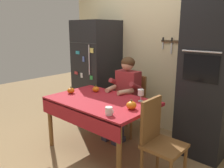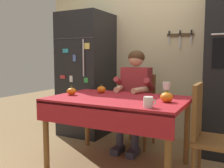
{
  "view_description": "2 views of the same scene",
  "coord_description": "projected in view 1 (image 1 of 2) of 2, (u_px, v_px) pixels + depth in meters",
  "views": [
    {
      "loc": [
        2.02,
        -1.95,
        1.65
      ],
      "look_at": [
        0.13,
        0.17,
        0.96
      ],
      "focal_mm": 36.41,
      "sensor_mm": 36.0,
      "label": 1
    },
    {
      "loc": [
        1.13,
        -2.2,
        1.16
      ],
      "look_at": [
        -0.12,
        0.19,
        0.87
      ],
      "focal_mm": 39.85,
      "sensor_mm": 36.0,
      "label": 2
    }
  ],
  "objects": [
    {
      "name": "dining_table",
      "position": [
        100.0,
        106.0,
        3.02
      ],
      "size": [
        1.4,
        0.9,
        0.74
      ],
      "color": "brown",
      "rests_on": "ground"
    },
    {
      "name": "pumpkin_small",
      "position": [
        131.0,
        105.0,
        2.64
      ],
      "size": [
        0.12,
        0.12,
        0.12
      ],
      "color": "orange",
      "rests_on": "dining_table"
    },
    {
      "name": "refrigerator",
      "position": [
        97.0,
        70.0,
        4.21
      ],
      "size": [
        0.68,
        0.71,
        1.8
      ],
      "color": "black",
      "rests_on": "ground"
    },
    {
      "name": "chair_behind_person",
      "position": [
        132.0,
        102.0,
        3.66
      ],
      "size": [
        0.4,
        0.4,
        0.93
      ],
      "color": "brown",
      "rests_on": "ground"
    },
    {
      "name": "chair_right_side",
      "position": [
        158.0,
        137.0,
        2.46
      ],
      "size": [
        0.4,
        0.4,
        0.93
      ],
      "color": "brown",
      "rests_on": "ground"
    },
    {
      "name": "coffee_mug",
      "position": [
        109.0,
        111.0,
        2.46
      ],
      "size": [
        0.11,
        0.08,
        0.09
      ],
      "color": "white",
      "rests_on": "dining_table"
    },
    {
      "name": "ground_plane",
      "position": [
        97.0,
        153.0,
        3.12
      ],
      "size": [
        10.0,
        10.0,
        0.0
      ],
      "primitive_type": "plane",
      "color": "#93754C",
      "rests_on": "ground"
    },
    {
      "name": "back_wall_assembly",
      "position": [
        156.0,
        51.0,
        3.76
      ],
      "size": [
        3.7,
        0.13,
        2.6
      ],
      "color": "beige",
      "rests_on": "ground"
    },
    {
      "name": "wall_oven",
      "position": [
        208.0,
        77.0,
        2.91
      ],
      "size": [
        0.6,
        0.64,
        2.1
      ],
      "color": "black",
      "rests_on": "ground"
    },
    {
      "name": "wine_glass",
      "position": [
        141.0,
        93.0,
        2.91
      ],
      "size": [
        0.08,
        0.08,
        0.16
      ],
      "color": "white",
      "rests_on": "dining_table"
    },
    {
      "name": "pumpkin_medium",
      "position": [
        96.0,
        89.0,
        3.37
      ],
      "size": [
        0.1,
        0.1,
        0.1
      ],
      "color": "orange",
      "rests_on": "dining_table"
    },
    {
      "name": "seated_person",
      "position": [
        125.0,
        90.0,
        3.47
      ],
      "size": [
        0.47,
        0.55,
        1.25
      ],
      "color": "#38384C",
      "rests_on": "ground"
    },
    {
      "name": "pumpkin_large",
      "position": [
        71.0,
        91.0,
        3.29
      ],
      "size": [
        0.1,
        0.1,
        0.1
      ],
      "color": "orange",
      "rests_on": "dining_table"
    }
  ]
}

